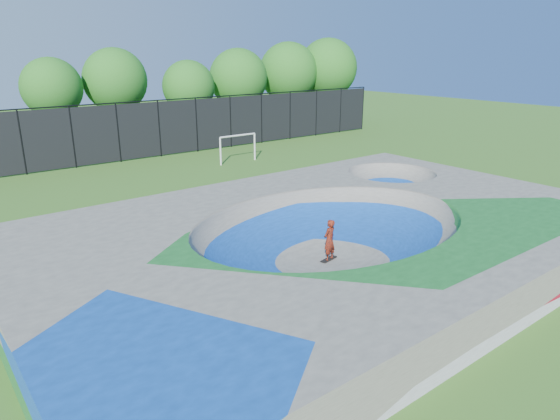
# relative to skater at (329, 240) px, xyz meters

# --- Properties ---
(ground) EXTENTS (120.00, 120.00, 0.00)m
(ground) POSITION_rel_skater_xyz_m (0.25, 0.15, -0.78)
(ground) COLOR #31601A
(ground) RESTS_ON ground
(skate_deck) EXTENTS (22.00, 14.00, 1.50)m
(skate_deck) POSITION_rel_skater_xyz_m (0.25, 0.15, -0.03)
(skate_deck) COLOR gray
(skate_deck) RESTS_ON ground
(skater) EXTENTS (0.64, 0.49, 1.57)m
(skater) POSITION_rel_skater_xyz_m (0.00, 0.00, 0.00)
(skater) COLOR #AF290E
(skater) RESTS_ON ground
(skateboard) EXTENTS (0.81, 0.37, 0.05)m
(skateboard) POSITION_rel_skater_xyz_m (0.00, 0.00, -0.76)
(skateboard) COLOR black
(skateboard) RESTS_ON ground
(soccer_goal) EXTENTS (2.90, 0.12, 1.91)m
(soccer_goal) POSITION_rel_skater_xyz_m (6.56, 16.04, 0.54)
(soccer_goal) COLOR silver
(soccer_goal) RESTS_ON ground
(fence) EXTENTS (48.09, 0.09, 4.04)m
(fence) POSITION_rel_skater_xyz_m (0.25, 21.15, 1.31)
(fence) COLOR black
(fence) RESTS_ON ground
(treeline) EXTENTS (53.51, 7.10, 8.54)m
(treeline) POSITION_rel_skater_xyz_m (1.92, 26.43, 4.43)
(treeline) COLOR #403020
(treeline) RESTS_ON ground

